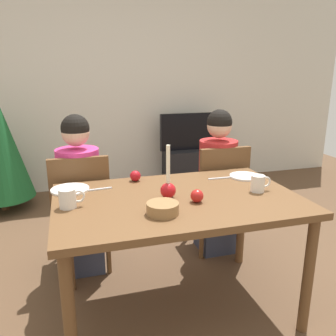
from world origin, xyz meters
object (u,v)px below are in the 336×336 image
Objects in this scene: tv_stand at (190,167)px; person_right_child at (217,185)px; person_left_child at (80,198)px; bowl_walnuts at (163,208)px; dining_table at (178,210)px; mug_left at (68,198)px; chair_right at (218,193)px; apple_near_candle at (135,176)px; plate_right at (245,176)px; chair_left at (81,207)px; tv at (190,131)px; apple_by_left_plate at (197,196)px; plate_left at (70,189)px; mug_right at (258,183)px; candle_centerpiece at (168,187)px.

person_right_child is at bearing -102.45° from tv_stand.
bowl_walnuts is at bearing -65.70° from person_left_child.
mug_left reaches higher than dining_table.
chair_right is 12.66× the size of apple_near_candle.
plate_right is (1.10, -0.40, 0.19)m from person_left_child.
dining_table is 0.42m from apple_near_candle.
dining_table is at bearing -48.74° from chair_left.
tv reaches higher than apple_by_left_plate.
plate_right is at bearing -2.66° from plate_left.
bowl_walnuts is at bearing -112.79° from tv.
chair_right is 0.71m from mug_right.
mug_right is (1.09, -0.34, 0.04)m from plate_left.
chair_right is 1.75m from tv_stand.
plate_left is (-0.54, 0.29, -0.06)m from candle_centerpiece.
person_left_child reaches higher than apple_by_left_plate.
plate_right is at bearing -20.03° from person_left_child.
person_right_child is (-0.00, 0.03, 0.06)m from chair_right.
person_left_child is 2.20m from tv.
plate_left is at bearing 177.34° from plate_right.
person_left_child is 1.07m from person_right_child.
person_left_child reaches higher than plate_right.
dining_table reaches higher than tv_stand.
apple_near_candle reaches higher than dining_table.
candle_centerpiece is at bearing -159.20° from plate_right.
chair_right is 1.14× the size of tv.
chair_right is (1.07, 0.00, 0.00)m from chair_left.
person_right_child reaches higher than mug_left.
person_left_child is at bearing 126.80° from candle_centerpiece.
person_left_child is at bearing 83.23° from mug_left.
apple_by_left_plate is (-0.48, -0.35, 0.03)m from plate_right.
person_left_child reaches higher than chair_left.
tv_stand is 9.00× the size of apple_near_candle.
person_left_child reaches higher than apple_near_candle.
dining_table is 0.18m from apple_by_left_plate.
bowl_walnuts is at bearing -112.80° from tv_stand.
person_right_child is 1.20m from plate_left.
chair_left is 0.67m from mug_left.
tv is 2.09m from plate_right.
chair_left is 0.83m from candle_centerpiece.
candle_centerpiece is 2.26× the size of mug_left.
mug_left is (-0.01, -0.28, 0.05)m from plate_left.
plate_right is (1.10, -0.37, 0.24)m from chair_left.
person_left_child is 5.09× the size of plate_left.
dining_table is at bearing 54.98° from bowl_walnuts.
plate_left is 1.67× the size of mug_left.
person_right_child is at bearing 0.00° from person_left_child.
tv_stand is 2.80m from mug_left.
mug_right is at bearing 8.67° from apple_by_left_plate.
mug_right reaches higher than plate_left.
mug_right is (-0.04, -0.65, 0.29)m from chair_right.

